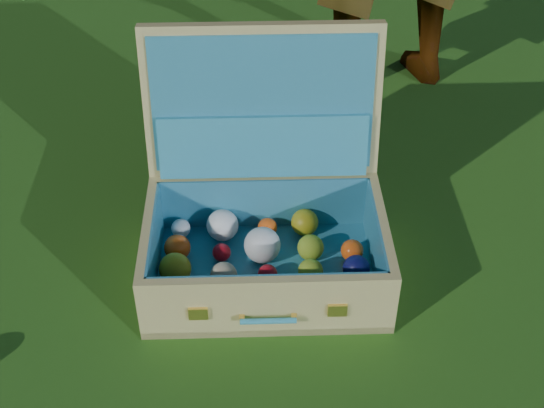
{
  "coord_description": "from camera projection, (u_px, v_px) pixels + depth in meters",
  "views": [
    {
      "loc": [
        0.4,
        -1.0,
        1.19
      ],
      "look_at": [
        0.15,
        0.24,
        0.16
      ],
      "focal_mm": 50.0,
      "sensor_mm": 36.0,
      "label": 1
    }
  ],
  "objects": [
    {
      "name": "suitcase",
      "position": [
        263.0,
        210.0,
        1.65
      ],
      "size": [
        0.6,
        0.54,
        0.5
      ],
      "rotation": [
        0.0,
        0.0,
        0.23
      ],
      "color": "tan",
      "rests_on": "ground"
    },
    {
      "name": "ground",
      "position": [
        177.0,
        325.0,
        1.57
      ],
      "size": [
        60.0,
        60.0,
        0.0
      ],
      "primitive_type": "plane",
      "color": "#215114",
      "rests_on": "ground"
    }
  ]
}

